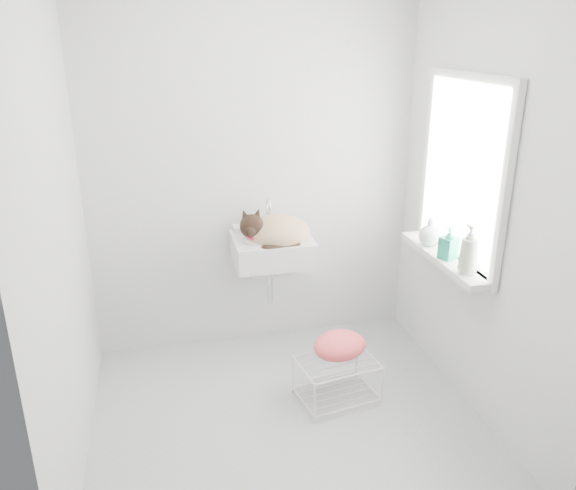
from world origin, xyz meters
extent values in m
cube|color=#A8ADB4|center=(0.00, 0.00, 0.00)|extent=(2.20, 2.00, 0.02)
cube|color=silver|center=(0.00, 1.00, 1.25)|extent=(2.20, 0.02, 2.50)
cube|color=silver|center=(1.10, 0.00, 1.25)|extent=(0.02, 2.00, 2.50)
cube|color=silver|center=(-1.10, 0.00, 1.25)|extent=(0.02, 2.00, 2.50)
cube|color=white|center=(1.09, 0.20, 1.35)|extent=(0.01, 0.80, 1.00)
cube|color=white|center=(1.07, 0.20, 1.35)|extent=(0.04, 0.90, 1.10)
cube|color=white|center=(1.01, 0.20, 0.83)|extent=(0.16, 0.88, 0.04)
cube|color=white|center=(0.07, 0.74, 0.85)|extent=(0.51, 0.44, 0.20)
ellipsoid|color=#C9B186|center=(0.10, 0.73, 0.88)|extent=(0.47, 0.42, 0.22)
sphere|color=black|center=(-0.06, 0.66, 0.98)|extent=(0.18, 0.18, 0.15)
torus|color=#D60C41|center=(-0.04, 0.66, 0.93)|extent=(0.15, 0.15, 0.06)
cube|color=silver|center=(0.33, 0.11, 0.15)|extent=(0.49, 0.38, 0.27)
ellipsoid|color=orange|center=(0.36, 0.17, 0.30)|extent=(0.40, 0.34, 0.14)
imported|color=beige|center=(1.00, -0.08, 0.85)|extent=(0.10, 0.10, 0.23)
imported|color=#178163|center=(1.00, 0.15, 0.85)|extent=(0.12, 0.11, 0.19)
imported|color=silver|center=(1.00, 0.39, 0.85)|extent=(0.19, 0.19, 0.17)
camera|label=1|loc=(-0.62, -2.68, 2.10)|focal=35.63mm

